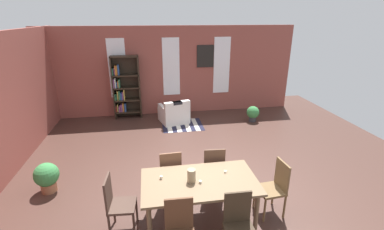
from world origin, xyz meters
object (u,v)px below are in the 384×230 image
armchair_white (174,114)px  potted_plant_corner (253,113)px  dining_chair_head_right (275,186)px  dining_chair_head_left (117,203)px  dining_chair_near_right (239,224)px  potted_plant_by_shelf (47,176)px  vase_on_table (191,176)px  dining_chair_far_left (170,172)px  bookshelf_tall (125,88)px  dining_table (200,185)px  dining_chair_far_right (213,168)px

armchair_white → potted_plant_corner: 2.48m
dining_chair_head_right → dining_chair_head_left: 2.54m
dining_chair_head_right → dining_chair_near_right: bearing=-139.7°
potted_plant_by_shelf → armchair_white: bearing=49.3°
vase_on_table → dining_chair_head_right: 1.44m
dining_chair_far_left → bookshelf_tall: (-1.06, 4.38, 0.47)m
dining_chair_far_left → vase_on_table: bearing=-69.6°
dining_chair_far_left → armchair_white: dining_chair_far_left is taller
potted_plant_corner → dining_chair_head_right: bearing=-106.8°
dining_chair_head_right → potted_plant_by_shelf: size_ratio=1.62×
bookshelf_tall → dining_chair_far_left: bearing=-76.4°
vase_on_table → potted_plant_corner: vase_on_table is taller
dining_chair_near_right → armchair_white: (-0.36, 5.13, -0.23)m
dining_chair_head_left → potted_plant_by_shelf: 1.89m
dining_table → dining_chair_head_left: size_ratio=1.89×
dining_chair_head_right → potted_plant_corner: dining_chair_head_right is taller
dining_table → dining_chair_head_right: 1.28m
bookshelf_tall → dining_chair_head_right: bearing=-61.8°
dining_chair_far_right → bookshelf_tall: bookshelf_tall is taller
dining_chair_head_right → potted_plant_by_shelf: (-3.95, 1.24, -0.19)m
dining_chair_far_right → potted_plant_corner: dining_chair_far_right is taller
armchair_white → dining_chair_head_left: bearing=-106.6°
dining_chair_far_right → bookshelf_tall: 4.78m
dining_chair_head_left → bookshelf_tall: size_ratio=0.47×
bookshelf_tall → dining_chair_near_right: bearing=-72.3°
vase_on_table → bookshelf_tall: 5.27m
dining_chair_far_left → dining_chair_near_right: (0.80, -1.45, 0.00)m
dining_chair_far_left → armchair_white: 3.71m
dining_table → potted_plant_corner: dining_table is taller
bookshelf_tall → potted_plant_by_shelf: bookshelf_tall is taller
dining_chair_far_left → potted_plant_by_shelf: bearing=167.3°
vase_on_table → potted_plant_corner: 4.89m
vase_on_table → dining_chair_far_left: 0.85m
dining_table → dining_chair_far_left: (-0.40, 0.73, -0.17)m
dining_chair_near_right → armchair_white: dining_chair_near_right is taller
dining_chair_near_right → potted_plant_corner: (2.10, 4.80, -0.24)m
dining_chair_far_right → dining_chair_head_left: (-1.67, -0.72, 0.00)m
dining_chair_head_right → potted_plant_corner: (1.23, 4.07, -0.24)m
dining_chair_near_right → bookshelf_tall: (-1.87, 5.83, 0.47)m
dining_chair_near_right → dining_chair_head_right: 1.13m
vase_on_table → potted_plant_by_shelf: (-2.55, 1.24, -0.54)m
armchair_white → dining_chair_far_left: bearing=-96.8°
vase_on_table → armchair_white: 4.45m
dining_chair_far_right → dining_chair_near_right: bearing=-89.7°
dining_chair_far_left → dining_chair_head_left: size_ratio=1.00×
vase_on_table → potted_plant_corner: bearing=57.2°
dining_table → dining_chair_far_left: bearing=118.8°
vase_on_table → dining_chair_head_right: bearing=0.3°
armchair_white → dining_chair_far_right: bearing=-84.5°
dining_table → armchair_white: dining_table is taller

